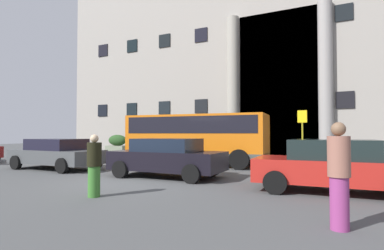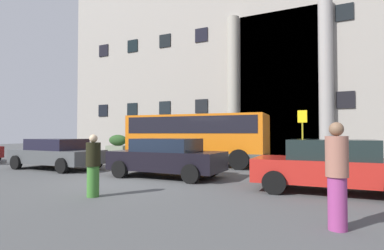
# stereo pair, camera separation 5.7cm
# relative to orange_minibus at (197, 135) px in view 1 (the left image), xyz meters

# --- Properties ---
(ground_plane) EXTENTS (80.00, 64.00, 0.12)m
(ground_plane) POSITION_rel_orange_minibus_xyz_m (0.14, -5.50, -1.58)
(ground_plane) COLOR #474849
(office_building_facade) EXTENTS (33.31, 9.70, 16.91)m
(office_building_facade) POSITION_rel_orange_minibus_xyz_m (0.15, 11.97, 6.92)
(office_building_facade) COLOR gray
(office_building_facade) RESTS_ON ground_plane
(orange_minibus) EXTENTS (7.12, 3.25, 2.51)m
(orange_minibus) POSITION_rel_orange_minibus_xyz_m (0.00, 0.00, 0.00)
(orange_minibus) COLOR orange
(orange_minibus) RESTS_ON ground_plane
(bus_stop_sign) EXTENTS (0.44, 0.08, 2.73)m
(bus_stop_sign) POSITION_rel_orange_minibus_xyz_m (4.86, 1.78, 0.16)
(bus_stop_sign) COLOR #9F961B
(bus_stop_sign) RESTS_ON ground_plane
(hedge_planter_east) EXTENTS (1.63, 0.73, 1.59)m
(hedge_planter_east) POSITION_rel_orange_minibus_xyz_m (-6.41, 5.28, -0.76)
(hedge_planter_east) COLOR gray
(hedge_planter_east) RESTS_ON ground_plane
(hedge_planter_far_west) EXTENTS (1.70, 0.86, 1.43)m
(hedge_planter_far_west) POSITION_rel_orange_minibus_xyz_m (0.56, 5.06, -0.83)
(hedge_planter_far_west) COLOR slate
(hedge_planter_far_west) RESTS_ON ground_plane
(hedge_planter_far_east) EXTENTS (1.76, 0.96, 1.50)m
(hedge_planter_far_east) POSITION_rel_orange_minibus_xyz_m (-9.57, 5.27, -0.80)
(hedge_planter_far_east) COLOR slate
(hedge_planter_far_east) RESTS_ON ground_plane
(parked_coupe_end) EXTENTS (4.17, 2.07, 1.41)m
(parked_coupe_end) POSITION_rel_orange_minibus_xyz_m (0.83, -4.34, -0.79)
(parked_coupe_end) COLOR black
(parked_coupe_end) RESTS_ON ground_plane
(parked_sedan_far) EXTENTS (4.36, 2.11, 1.36)m
(parked_sedan_far) POSITION_rel_orange_minibus_xyz_m (-4.91, -4.37, -0.82)
(parked_sedan_far) COLOR #454849
(parked_sedan_far) RESTS_ON ground_plane
(parked_sedan_second) EXTENTS (4.14, 2.16, 1.43)m
(parked_sedan_second) POSITION_rel_orange_minibus_xyz_m (6.33, -4.81, -0.79)
(parked_sedan_second) COLOR #B3221B
(parked_sedan_second) RESTS_ON ground_plane
(motorcycle_far_end) EXTENTS (1.93, 0.79, 0.89)m
(motorcycle_far_end) POSITION_rel_orange_minibus_xyz_m (-0.95, -2.32, -1.07)
(motorcycle_far_end) COLOR black
(motorcycle_far_end) RESTS_ON ground_plane
(pedestrian_woman_with_bag) EXTENTS (0.36, 0.36, 1.79)m
(pedestrian_woman_with_bag) POSITION_rel_orange_minibus_xyz_m (6.52, -8.29, -0.62)
(pedestrian_woman_with_bag) COLOR #903574
(pedestrian_woman_with_bag) RESTS_ON ground_plane
(pedestrian_man_crossing) EXTENTS (0.36, 0.36, 1.57)m
(pedestrian_man_crossing) POSITION_rel_orange_minibus_xyz_m (0.97, -8.13, -0.74)
(pedestrian_man_crossing) COLOR #37732B
(pedestrian_man_crossing) RESTS_ON ground_plane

